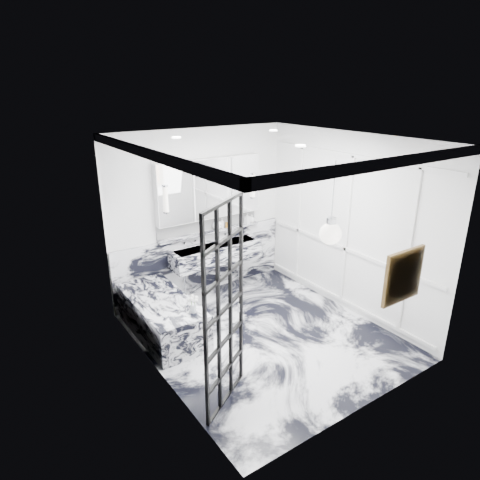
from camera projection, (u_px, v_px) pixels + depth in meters
floor at (264, 335)px, 6.20m from camera, size 3.60×3.60×0.00m
ceiling at (268, 139)px, 5.24m from camera, size 3.60×3.60×0.00m
wall_back at (200, 214)px, 7.12m from camera, size 3.60×0.00×3.60m
wall_front at (374, 297)px, 4.32m from camera, size 3.60×0.00×3.60m
wall_left at (154, 273)px, 4.88m from camera, size 0.00×3.60×3.60m
wall_right at (348, 224)px, 6.57m from camera, size 0.00×3.60×3.60m
marble_clad_back at (202, 262)px, 7.40m from camera, size 3.18×0.05×1.05m
marble_clad_left at (156, 278)px, 4.91m from camera, size 0.02×3.56×2.68m
panel_molding at (347, 231)px, 6.59m from camera, size 0.03×3.40×2.30m
soap_bottle_a at (222, 223)px, 7.32m from camera, size 0.09×0.09×0.18m
soap_bottle_b at (247, 218)px, 7.60m from camera, size 0.10×0.10×0.19m
soap_bottle_c at (252, 219)px, 7.66m from camera, size 0.14×0.14×0.14m
face_pot at (217, 225)px, 7.28m from camera, size 0.16×0.16×0.16m
amber_bottle at (227, 225)px, 7.39m from camera, size 0.04×0.04×0.10m
flower_vase at (193, 308)px, 5.72m from camera, size 0.08×0.08×0.12m
crittall_door at (225, 309)px, 4.55m from camera, size 0.77×0.50×2.35m
artwork at (403, 276)px, 4.60m from camera, size 0.50×0.05×0.50m
pendant_light at (330, 234)px, 4.31m from camera, size 0.22×0.22×0.22m
trough_sink at (216, 253)px, 7.24m from camera, size 1.60×0.45×0.30m
ledge at (211, 232)px, 7.25m from camera, size 1.90×0.14×0.04m
subway_tile at (208, 223)px, 7.25m from camera, size 1.90×0.03×0.23m
mirror_cabinet at (209, 189)px, 7.00m from camera, size 1.90×0.16×1.00m
sconce_left at (166, 199)px, 6.50m from camera, size 0.07×0.07×0.40m
sconce_right at (253, 186)px, 7.37m from camera, size 0.07×0.07×0.40m
bathtub at (162, 316)px, 6.18m from camera, size 0.75×1.65×0.55m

